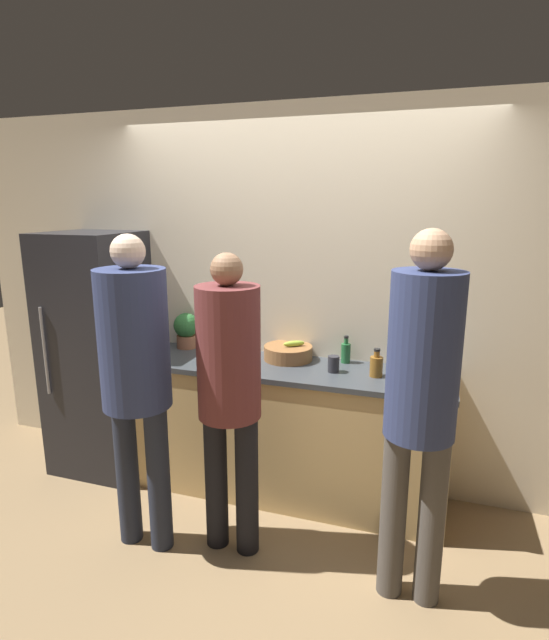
% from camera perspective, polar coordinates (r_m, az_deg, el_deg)
% --- Properties ---
extents(ground_plane, '(14.00, 14.00, 0.00)m').
position_cam_1_polar(ground_plane, '(3.44, -0.74, -21.59)').
color(ground_plane, '#8C704C').
extents(wall_back, '(5.20, 0.06, 2.60)m').
position_cam_1_polar(wall_back, '(3.46, 2.48, 2.20)').
color(wall_back, beige).
rests_on(wall_back, ground_plane).
extents(counter, '(2.17, 0.59, 0.92)m').
position_cam_1_polar(counter, '(3.47, 1.05, -12.36)').
color(counter, tan).
rests_on(counter, ground_plane).
extents(refrigerator, '(0.61, 0.64, 1.76)m').
position_cam_1_polar(refrigerator, '(3.92, -19.49, -3.55)').
color(refrigerator, '#232328').
rests_on(refrigerator, ground_plane).
extents(person_left, '(0.38, 0.38, 1.81)m').
position_cam_1_polar(person_left, '(2.83, -15.61, -4.98)').
color(person_left, '#232838').
rests_on(person_left, ground_plane).
extents(person_center, '(0.35, 0.35, 1.72)m').
position_cam_1_polar(person_center, '(2.73, -5.20, -6.98)').
color(person_center, black).
rests_on(person_center, ground_plane).
extents(person_right, '(0.33, 0.33, 1.86)m').
position_cam_1_polar(person_right, '(2.44, 16.40, -8.03)').
color(person_right, '#4C4742').
rests_on(person_right, ground_plane).
extents(fruit_bowl, '(0.33, 0.33, 0.14)m').
position_cam_1_polar(fruit_bowl, '(3.40, 1.58, -3.72)').
color(fruit_bowl, brown).
rests_on(fruit_bowl, counter).
extents(utensil_crock, '(0.09, 0.09, 0.24)m').
position_cam_1_polar(utensil_crock, '(3.53, -4.35, -2.86)').
color(utensil_crock, silver).
rests_on(utensil_crock, counter).
extents(bottle_green, '(0.06, 0.06, 0.19)m').
position_cam_1_polar(bottle_green, '(3.36, 8.15, -3.65)').
color(bottle_green, '#236033').
rests_on(bottle_green, counter).
extents(bottle_dark, '(0.06, 0.06, 0.14)m').
position_cam_1_polar(bottle_dark, '(3.03, 13.97, -6.21)').
color(bottle_dark, '#333338').
rests_on(bottle_dark, counter).
extents(bottle_amber, '(0.08, 0.08, 0.18)m').
position_cam_1_polar(bottle_amber, '(3.13, 11.56, -5.12)').
color(bottle_amber, brown).
rests_on(bottle_amber, counter).
extents(cup_black, '(0.07, 0.07, 0.10)m').
position_cam_1_polar(cup_black, '(3.18, 6.77, -5.02)').
color(cup_black, '#28282D').
rests_on(cup_black, counter).
extents(potted_plant, '(0.18, 0.18, 0.26)m').
position_cam_1_polar(potted_plant, '(3.71, -10.06, -1.05)').
color(potted_plant, '#9E6042').
rests_on(potted_plant, counter).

